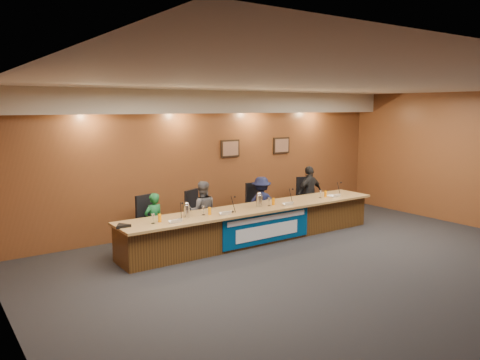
% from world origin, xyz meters
% --- Properties ---
extents(floor, '(10.00, 10.00, 0.00)m').
position_xyz_m(floor, '(0.00, 0.00, 0.00)').
color(floor, black).
rests_on(floor, ground).
extents(ceiling, '(10.00, 8.00, 0.04)m').
position_xyz_m(ceiling, '(0.00, 0.00, 3.20)').
color(ceiling, silver).
rests_on(ceiling, wall_back).
extents(wall_back, '(10.00, 0.04, 3.20)m').
position_xyz_m(wall_back, '(0.00, 4.00, 1.60)').
color(wall_back, brown).
rests_on(wall_back, floor).
extents(wall_left, '(0.04, 8.00, 3.20)m').
position_xyz_m(wall_left, '(-5.00, 0.00, 1.60)').
color(wall_left, brown).
rests_on(wall_left, floor).
extents(soffit, '(10.00, 0.50, 0.50)m').
position_xyz_m(soffit, '(0.00, 3.75, 2.95)').
color(soffit, beige).
rests_on(soffit, wall_back).
extents(dais_body, '(6.00, 0.80, 0.70)m').
position_xyz_m(dais_body, '(0.00, 2.40, 0.35)').
color(dais_body, '#472C11').
rests_on(dais_body, floor).
extents(dais_top, '(6.10, 0.95, 0.05)m').
position_xyz_m(dais_top, '(0.00, 2.35, 0.72)').
color(dais_top, olive).
rests_on(dais_top, dais_body).
extents(banner, '(2.20, 0.02, 0.65)m').
position_xyz_m(banner, '(0.00, 1.99, 0.38)').
color(banner, navy).
rests_on(banner, dais_body).
extents(banner_text_upper, '(2.00, 0.01, 0.10)m').
position_xyz_m(banner_text_upper, '(0.00, 1.97, 0.58)').
color(banner_text_upper, silver).
rests_on(banner_text_upper, banner).
extents(banner_text_lower, '(1.60, 0.01, 0.28)m').
position_xyz_m(banner_text_lower, '(0.00, 1.97, 0.30)').
color(banner_text_lower, silver).
rests_on(banner_text_lower, banner).
extents(wall_photo_left, '(0.52, 0.04, 0.42)m').
position_xyz_m(wall_photo_left, '(0.40, 3.97, 1.85)').
color(wall_photo_left, black).
rests_on(wall_photo_left, wall_back).
extents(wall_photo_right, '(0.52, 0.04, 0.42)m').
position_xyz_m(wall_photo_right, '(2.00, 3.97, 1.85)').
color(wall_photo_right, black).
rests_on(wall_photo_right, wall_back).
extents(panelist_a, '(0.46, 0.35, 1.15)m').
position_xyz_m(panelist_a, '(-2.04, 3.07, 0.58)').
color(panelist_a, '#135B2A').
rests_on(panelist_a, floor).
extents(panelist_b, '(0.77, 0.70, 1.29)m').
position_xyz_m(panelist_b, '(-0.92, 3.07, 0.64)').
color(panelist_b, '#515054').
rests_on(panelist_b, floor).
extents(panelist_c, '(0.92, 0.73, 1.25)m').
position_xyz_m(panelist_c, '(0.67, 3.07, 0.62)').
color(panelist_c, '#0F1433').
rests_on(panelist_c, floor).
extents(panelist_d, '(0.82, 0.37, 1.39)m').
position_xyz_m(panelist_d, '(2.19, 3.07, 0.69)').
color(panelist_d, black).
rests_on(panelist_d, floor).
extents(office_chair_a, '(0.59, 0.59, 0.08)m').
position_xyz_m(office_chair_a, '(-2.04, 3.17, 0.48)').
color(office_chair_a, black).
rests_on(office_chair_a, floor).
extents(office_chair_b, '(0.63, 0.63, 0.08)m').
position_xyz_m(office_chair_b, '(-0.92, 3.17, 0.48)').
color(office_chair_b, black).
rests_on(office_chair_b, floor).
extents(office_chair_c, '(0.48, 0.48, 0.08)m').
position_xyz_m(office_chair_c, '(0.67, 3.17, 0.48)').
color(office_chair_c, black).
rests_on(office_chair_c, floor).
extents(office_chair_d, '(0.64, 0.64, 0.08)m').
position_xyz_m(office_chair_d, '(2.19, 3.17, 0.48)').
color(office_chair_d, black).
rests_on(office_chair_d, floor).
extents(nameplate_a, '(0.24, 0.08, 0.10)m').
position_xyz_m(nameplate_a, '(-2.05, 2.07, 0.80)').
color(nameplate_a, white).
rests_on(nameplate_a, dais_top).
extents(microphone_a, '(0.07, 0.07, 0.02)m').
position_xyz_m(microphone_a, '(-1.86, 2.27, 0.76)').
color(microphone_a, black).
rests_on(microphone_a, dais_top).
extents(juice_glass_a, '(0.06, 0.06, 0.15)m').
position_xyz_m(juice_glass_a, '(-2.26, 2.31, 0.82)').
color(juice_glass_a, '#FF8B00').
rests_on(juice_glass_a, dais_top).
extents(water_glass_a, '(0.08, 0.08, 0.18)m').
position_xyz_m(water_glass_a, '(-2.41, 2.27, 0.84)').
color(water_glass_a, silver).
rests_on(water_glass_a, dais_top).
extents(nameplate_b, '(0.24, 0.08, 0.10)m').
position_xyz_m(nameplate_b, '(-0.94, 2.10, 0.80)').
color(nameplate_b, white).
rests_on(nameplate_b, dais_top).
extents(microphone_b, '(0.07, 0.07, 0.02)m').
position_xyz_m(microphone_b, '(-0.72, 2.23, 0.76)').
color(microphone_b, black).
rests_on(microphone_b, dais_top).
extents(juice_glass_b, '(0.06, 0.06, 0.15)m').
position_xyz_m(juice_glass_b, '(-1.21, 2.28, 0.82)').
color(juice_glass_b, '#FF8B00').
rests_on(juice_glass_b, dais_top).
extents(water_glass_b, '(0.08, 0.08, 0.18)m').
position_xyz_m(water_glass_b, '(-1.31, 2.34, 0.84)').
color(water_glass_b, silver).
rests_on(water_glass_b, dais_top).
extents(nameplate_c, '(0.24, 0.08, 0.10)m').
position_xyz_m(nameplate_c, '(0.66, 2.07, 0.80)').
color(nameplate_c, white).
rests_on(nameplate_c, dais_top).
extents(microphone_c, '(0.07, 0.07, 0.02)m').
position_xyz_m(microphone_c, '(0.81, 2.24, 0.76)').
color(microphone_c, black).
rests_on(microphone_c, dais_top).
extents(juice_glass_c, '(0.06, 0.06, 0.15)m').
position_xyz_m(juice_glass_c, '(0.41, 2.30, 0.82)').
color(juice_glass_c, '#FF8B00').
rests_on(juice_glass_c, dais_top).
extents(water_glass_c, '(0.08, 0.08, 0.18)m').
position_xyz_m(water_glass_c, '(0.26, 2.27, 0.84)').
color(water_glass_c, silver).
rests_on(water_glass_c, dais_top).
extents(nameplate_d, '(0.24, 0.08, 0.10)m').
position_xyz_m(nameplate_d, '(2.17, 2.13, 0.80)').
color(nameplate_d, white).
rests_on(nameplate_d, dais_top).
extents(microphone_d, '(0.07, 0.07, 0.02)m').
position_xyz_m(microphone_d, '(2.33, 2.26, 0.76)').
color(microphone_d, black).
rests_on(microphone_d, dais_top).
extents(juice_glass_d, '(0.06, 0.06, 0.15)m').
position_xyz_m(juice_glass_d, '(1.97, 2.29, 0.82)').
color(juice_glass_d, '#FF8B00').
rests_on(juice_glass_d, dais_top).
extents(water_glass_d, '(0.08, 0.08, 0.18)m').
position_xyz_m(water_glass_d, '(1.80, 2.29, 0.84)').
color(water_glass_d, silver).
rests_on(water_glass_d, dais_top).
extents(carafe_left, '(0.12, 0.12, 0.24)m').
position_xyz_m(carafe_left, '(-1.69, 2.34, 0.87)').
color(carafe_left, silver).
rests_on(carafe_left, dais_top).
extents(carafe_mid, '(0.13, 0.13, 0.24)m').
position_xyz_m(carafe_mid, '(0.06, 2.35, 0.87)').
color(carafe_mid, silver).
rests_on(carafe_mid, dais_top).
extents(speakerphone, '(0.32, 0.32, 0.05)m').
position_xyz_m(speakerphone, '(-2.97, 2.35, 0.78)').
color(speakerphone, black).
rests_on(speakerphone, dais_top).
extents(paper_stack, '(0.26, 0.33, 0.01)m').
position_xyz_m(paper_stack, '(2.21, 2.30, 0.75)').
color(paper_stack, white).
rests_on(paper_stack, dais_top).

